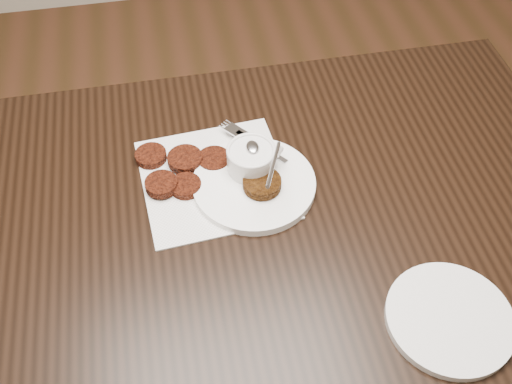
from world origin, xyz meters
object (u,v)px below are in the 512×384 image
(sauce_ramekin, at_px, (251,149))
(napkin, at_px, (215,179))
(table, at_px, (241,330))
(plate_empty, at_px, (449,319))
(plate_with_patty, at_px, (254,181))

(sauce_ramekin, bearing_deg, napkin, -178.63)
(table, distance_m, plate_empty, 0.53)
(sauce_ramekin, distance_m, plate_with_patty, 0.06)
(napkin, bearing_deg, plate_with_patty, -24.95)
(table, distance_m, sauce_ramekin, 0.46)
(table, xyz_separation_m, plate_with_patty, (0.05, 0.09, 0.39))
(napkin, bearing_deg, table, -79.70)
(napkin, xyz_separation_m, plate_empty, (0.31, -0.35, 0.01))
(table, xyz_separation_m, sauce_ramekin, (0.05, 0.12, 0.44))
(napkin, height_order, plate_with_patty, plate_with_patty)
(plate_empty, bearing_deg, plate_with_patty, 126.90)
(sauce_ramekin, height_order, plate_with_patty, sauce_ramekin)
(plate_empty, bearing_deg, table, 140.71)
(napkin, bearing_deg, sauce_ramekin, 1.37)
(table, relative_size, napkin, 5.06)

